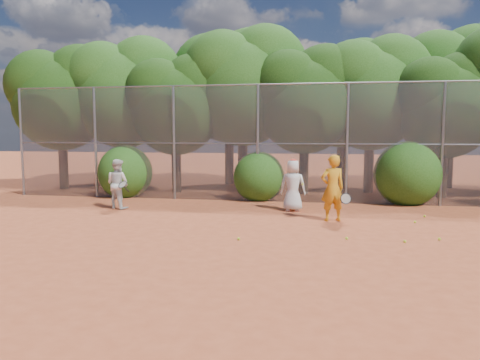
# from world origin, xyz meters

# --- Properties ---
(ground) EXTENTS (80.00, 80.00, 0.00)m
(ground) POSITION_xyz_m (0.00, 0.00, 0.00)
(ground) COLOR #AD4827
(ground) RESTS_ON ground
(fence_back) EXTENTS (20.05, 0.09, 4.03)m
(fence_back) POSITION_xyz_m (-0.12, 6.00, 2.05)
(fence_back) COLOR gray
(fence_back) RESTS_ON ground
(tree_0) EXTENTS (4.38, 3.81, 6.00)m
(tree_0) POSITION_xyz_m (-9.44, 8.04, 3.93)
(tree_0) COLOR black
(tree_0) RESTS_ON ground
(tree_1) EXTENTS (4.64, 4.03, 6.35)m
(tree_1) POSITION_xyz_m (-6.94, 8.54, 4.16)
(tree_1) COLOR black
(tree_1) RESTS_ON ground
(tree_2) EXTENTS (3.99, 3.47, 5.47)m
(tree_2) POSITION_xyz_m (-4.45, 7.83, 3.58)
(tree_2) COLOR black
(tree_2) RESTS_ON ground
(tree_3) EXTENTS (4.89, 4.26, 6.70)m
(tree_3) POSITION_xyz_m (-1.94, 8.84, 4.40)
(tree_3) COLOR black
(tree_3) RESTS_ON ground
(tree_4) EXTENTS (4.19, 3.64, 5.73)m
(tree_4) POSITION_xyz_m (0.55, 8.24, 3.76)
(tree_4) COLOR black
(tree_4) RESTS_ON ground
(tree_5) EXTENTS (4.51, 3.92, 6.17)m
(tree_5) POSITION_xyz_m (3.06, 9.04, 4.05)
(tree_5) COLOR black
(tree_5) RESTS_ON ground
(tree_6) EXTENTS (3.86, 3.36, 5.29)m
(tree_6) POSITION_xyz_m (5.55, 8.03, 3.47)
(tree_6) COLOR black
(tree_6) RESTS_ON ground
(tree_9) EXTENTS (4.83, 4.20, 6.62)m
(tree_9) POSITION_xyz_m (-7.94, 10.84, 4.34)
(tree_9) COLOR black
(tree_9) RESTS_ON ground
(tree_10) EXTENTS (5.15, 4.48, 7.06)m
(tree_10) POSITION_xyz_m (-2.93, 11.05, 4.63)
(tree_10) COLOR black
(tree_10) RESTS_ON ground
(tree_11) EXTENTS (4.64, 4.03, 6.35)m
(tree_11) POSITION_xyz_m (2.06, 10.64, 4.16)
(tree_11) COLOR black
(tree_11) RESTS_ON ground
(tree_12) EXTENTS (5.02, 4.37, 6.88)m
(tree_12) POSITION_xyz_m (6.56, 11.24, 4.51)
(tree_12) COLOR black
(tree_12) RESTS_ON ground
(bush_0) EXTENTS (2.00, 2.00, 2.00)m
(bush_0) POSITION_xyz_m (-6.00, 6.30, 1.00)
(bush_0) COLOR #1F4A12
(bush_0) RESTS_ON ground
(bush_1) EXTENTS (1.80, 1.80, 1.80)m
(bush_1) POSITION_xyz_m (-1.00, 6.30, 0.90)
(bush_1) COLOR #1F4A12
(bush_1) RESTS_ON ground
(bush_2) EXTENTS (2.20, 2.20, 2.20)m
(bush_2) POSITION_xyz_m (4.00, 6.30, 1.10)
(bush_2) COLOR #1F4A12
(bush_2) RESTS_ON ground
(player_yellow) EXTENTS (0.89, 0.62, 1.80)m
(player_yellow) POSITION_xyz_m (1.49, 2.78, 0.90)
(player_yellow) COLOR orange
(player_yellow) RESTS_ON ground
(player_teen) EXTENTS (0.77, 0.50, 1.60)m
(player_teen) POSITION_xyz_m (0.33, 4.20, 0.79)
(player_teen) COLOR silver
(player_teen) RESTS_ON ground
(player_white) EXTENTS (0.94, 0.87, 1.56)m
(player_white) POSITION_xyz_m (-5.10, 3.68, 0.78)
(player_white) COLOR silver
(player_white) RESTS_ON ground
(ball_0) EXTENTS (0.07, 0.07, 0.07)m
(ball_0) POSITION_xyz_m (3.01, 0.50, 0.03)
(ball_0) COLOR #BEDD28
(ball_0) RESTS_ON ground
(ball_1) EXTENTS (0.07, 0.07, 0.07)m
(ball_1) POSITION_xyz_m (4.08, 3.77, 0.03)
(ball_1) COLOR #BEDD28
(ball_1) RESTS_ON ground
(ball_2) EXTENTS (0.07, 0.07, 0.07)m
(ball_2) POSITION_xyz_m (1.77, 0.58, 0.03)
(ball_2) COLOR #BEDD28
(ball_2) RESTS_ON ground
(ball_3) EXTENTS (0.07, 0.07, 0.07)m
(ball_3) POSITION_xyz_m (3.81, 0.87, 0.03)
(ball_3) COLOR #BEDD28
(ball_3) RESTS_ON ground
(ball_4) EXTENTS (0.07, 0.07, 0.07)m
(ball_4) POSITION_xyz_m (-0.61, 0.10, 0.03)
(ball_4) COLOR #BEDD28
(ball_4) RESTS_ON ground
(ball_5) EXTENTS (0.07, 0.07, 0.07)m
(ball_5) POSITION_xyz_m (3.65, 2.84, 0.03)
(ball_5) COLOR #BEDD28
(ball_5) RESTS_ON ground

